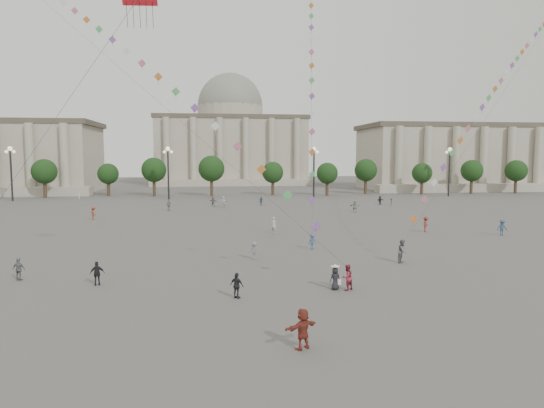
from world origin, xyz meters
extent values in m
plane|color=#53504E|center=(0.00, 0.00, 0.00)|extent=(360.00, 360.00, 0.00)
cube|color=#A99D8E|center=(75.00, 95.00, 8.00)|extent=(80.00, 22.00, 16.00)
cube|color=#4F453A|center=(75.00, 95.00, 16.60)|extent=(81.60, 22.44, 1.20)
cube|color=#A99D8E|center=(75.00, 82.00, 1.00)|extent=(84.00, 4.00, 2.00)
cube|color=#A99D8E|center=(0.00, 130.00, 10.00)|extent=(46.00, 30.00, 20.00)
cube|color=#4F453A|center=(0.00, 130.00, 20.60)|extent=(46.92, 30.60, 1.20)
cube|color=#A99D8E|center=(0.00, 113.00, 1.00)|extent=(48.30, 4.00, 2.00)
cylinder|color=#A99D8E|center=(0.00, 130.00, 22.50)|extent=(21.00, 21.00, 5.00)
sphere|color=gray|center=(0.00, 130.00, 25.00)|extent=(21.00, 21.00, 21.00)
cylinder|color=#36261B|center=(-42.00, 78.00, 1.76)|extent=(0.70, 0.70, 3.52)
sphere|color=black|center=(-42.00, 78.00, 5.44)|extent=(5.12, 5.12, 5.12)
cylinder|color=#36261B|center=(-30.00, 78.00, 1.76)|extent=(0.70, 0.70, 3.52)
sphere|color=black|center=(-30.00, 78.00, 5.44)|extent=(5.12, 5.12, 5.12)
cylinder|color=#36261B|center=(-18.00, 78.00, 1.76)|extent=(0.70, 0.70, 3.52)
sphere|color=black|center=(-18.00, 78.00, 5.44)|extent=(5.12, 5.12, 5.12)
cylinder|color=#36261B|center=(-6.00, 78.00, 1.76)|extent=(0.70, 0.70, 3.52)
sphere|color=black|center=(-6.00, 78.00, 5.44)|extent=(5.12, 5.12, 5.12)
cylinder|color=#36261B|center=(6.00, 78.00, 1.76)|extent=(0.70, 0.70, 3.52)
sphere|color=black|center=(6.00, 78.00, 5.44)|extent=(5.12, 5.12, 5.12)
cylinder|color=#36261B|center=(18.00, 78.00, 1.76)|extent=(0.70, 0.70, 3.52)
sphere|color=black|center=(18.00, 78.00, 5.44)|extent=(5.12, 5.12, 5.12)
cylinder|color=#36261B|center=(30.00, 78.00, 1.76)|extent=(0.70, 0.70, 3.52)
sphere|color=black|center=(30.00, 78.00, 5.44)|extent=(5.12, 5.12, 5.12)
cylinder|color=#36261B|center=(42.00, 78.00, 1.76)|extent=(0.70, 0.70, 3.52)
sphere|color=black|center=(42.00, 78.00, 5.44)|extent=(5.12, 5.12, 5.12)
cylinder|color=#36261B|center=(54.00, 78.00, 1.76)|extent=(0.70, 0.70, 3.52)
sphere|color=black|center=(54.00, 78.00, 5.44)|extent=(5.12, 5.12, 5.12)
cylinder|color=#36261B|center=(66.00, 78.00, 1.76)|extent=(0.70, 0.70, 3.52)
sphere|color=black|center=(66.00, 78.00, 5.44)|extent=(5.12, 5.12, 5.12)
cylinder|color=#262628|center=(-45.00, 70.00, 5.00)|extent=(0.36, 0.36, 10.00)
sphere|color=#FFE5B2|center=(-45.00, 70.00, 10.20)|extent=(0.90, 0.90, 0.90)
sphere|color=#FFE5B2|center=(-45.70, 70.00, 9.60)|extent=(0.60, 0.60, 0.60)
sphere|color=#FFE5B2|center=(-44.30, 70.00, 9.60)|extent=(0.60, 0.60, 0.60)
cylinder|color=#262628|center=(-15.00, 70.00, 5.00)|extent=(0.36, 0.36, 10.00)
sphere|color=#FFE5B2|center=(-15.00, 70.00, 10.20)|extent=(0.90, 0.90, 0.90)
sphere|color=#FFE5B2|center=(-15.70, 70.00, 9.60)|extent=(0.60, 0.60, 0.60)
sphere|color=#FFE5B2|center=(-14.30, 70.00, 9.60)|extent=(0.60, 0.60, 0.60)
cylinder|color=#262628|center=(15.00, 70.00, 5.00)|extent=(0.36, 0.36, 10.00)
sphere|color=#FFE5B2|center=(15.00, 70.00, 10.20)|extent=(0.90, 0.90, 0.90)
sphere|color=#FFE5B2|center=(14.30, 70.00, 9.60)|extent=(0.60, 0.60, 0.60)
sphere|color=#FFE5B2|center=(15.70, 70.00, 9.60)|extent=(0.60, 0.60, 0.60)
cylinder|color=#262628|center=(45.00, 70.00, 5.00)|extent=(0.36, 0.36, 10.00)
sphere|color=#FFE5B2|center=(45.00, 70.00, 10.20)|extent=(0.90, 0.90, 0.90)
sphere|color=#FFE5B2|center=(44.30, 70.00, 9.60)|extent=(0.60, 0.60, 0.60)
sphere|color=#FFE5B2|center=(45.70, 70.00, 9.60)|extent=(0.60, 0.60, 0.60)
imported|color=#314F70|center=(2.40, 55.85, 0.78)|extent=(0.99, 0.75, 1.57)
imported|color=silver|center=(-4.35, 53.06, 0.96)|extent=(1.79, 1.49, 1.93)
imported|color=slate|center=(-2.81, 10.48, 0.76)|extent=(1.08, 0.78, 1.52)
imported|color=#AEAFAA|center=(15.90, 43.33, 0.95)|extent=(1.85, 1.18, 1.91)
imported|color=maroon|center=(18.18, 22.95, 0.90)|extent=(1.24, 1.32, 1.79)
imported|color=black|center=(23.86, 54.17, 0.78)|extent=(1.50, 1.02, 1.56)
imported|color=silver|center=(-31.95, 68.00, 0.78)|extent=(0.47, 0.63, 1.57)
imported|color=slate|center=(-6.09, 54.91, 0.86)|extent=(1.63, 1.23, 1.71)
imported|color=#B5B5B1|center=(0.59, 24.06, 0.95)|extent=(0.83, 0.75, 1.90)
imported|color=navy|center=(25.38, 19.41, 0.88)|extent=(1.19, 0.75, 1.76)
imported|color=slate|center=(-13.20, 48.80, 0.87)|extent=(1.10, 0.87, 1.74)
imported|color=brown|center=(-22.57, 39.08, 0.90)|extent=(1.22, 1.34, 1.80)
imported|color=#58575C|center=(25.01, 51.69, 0.74)|extent=(0.67, 1.02, 1.48)
imported|color=#222328|center=(-4.87, -0.70, 0.80)|extent=(0.98, 0.88, 1.60)
imported|color=maroon|center=(-2.32, -8.94, 0.94)|extent=(1.79, 1.33, 1.88)
imported|color=slate|center=(-19.83, 5.47, 0.80)|extent=(1.01, 0.64, 1.61)
imported|color=black|center=(-14.08, 3.49, 0.82)|extent=(1.02, 0.57, 1.64)
imported|color=maroon|center=(2.37, 0.27, 0.85)|extent=(1.03, 0.96, 1.70)
imported|color=#395580|center=(3.00, 14.26, 0.75)|extent=(1.11, 0.94, 1.49)
imported|color=#5C5D61|center=(9.14, 7.66, 0.95)|extent=(1.15, 1.17, 1.91)
imported|color=black|center=(1.62, 0.46, 0.74)|extent=(0.81, 0.63, 1.47)
cone|color=white|center=(1.62, 0.46, 1.62)|extent=(0.52, 0.52, 0.14)
cylinder|color=white|center=(1.62, 0.46, 1.56)|extent=(0.60, 0.60, 0.02)
cube|color=white|center=(1.87, 0.31, 0.55)|extent=(0.22, 0.10, 0.35)
cylinder|color=#3F3F3F|center=(-16.73, 2.62, 10.16)|extent=(0.02, 0.02, 20.94)
cylinder|color=#3F3F3F|center=(-18.52, 24.51, 20.43)|extent=(0.02, 0.02, 74.36)
cube|color=#8B53A7|center=(0.70, 2.21, 3.95)|extent=(0.76, 0.25, 0.76)
cube|color=#51B163|center=(-0.97, 4.15, 5.92)|extent=(0.76, 0.25, 0.76)
cube|color=#CA6E2F|center=(-2.64, 6.09, 7.74)|extent=(0.76, 0.25, 0.76)
cube|color=#C56887|center=(-4.31, 8.02, 9.47)|extent=(0.76, 0.25, 0.76)
cube|color=white|center=(-5.98, 9.96, 11.14)|extent=(0.76, 0.25, 0.76)
cube|color=#8B53A7|center=(-7.65, 11.90, 12.76)|extent=(0.76, 0.25, 0.76)
cube|color=#51B163|center=(-9.33, 13.84, 14.33)|extent=(0.76, 0.25, 0.76)
cube|color=#CA6E2F|center=(-11.00, 15.78, 15.87)|extent=(0.76, 0.25, 0.76)
cube|color=#C56887|center=(-12.67, 17.72, 17.39)|extent=(0.76, 0.25, 0.76)
cube|color=white|center=(-14.34, 19.66, 18.88)|extent=(0.76, 0.25, 0.76)
cube|color=#8B53A7|center=(-16.01, 21.60, 20.34)|extent=(0.76, 0.25, 0.76)
cube|color=#51B163|center=(-17.68, 23.54, 21.79)|extent=(0.76, 0.25, 0.76)
cube|color=#CA6E2F|center=(-19.35, 25.47, 23.22)|extent=(0.76, 0.25, 0.76)
cube|color=#C56887|center=(-21.03, 27.41, 24.63)|extent=(0.76, 0.25, 0.76)
cube|color=white|center=(-22.70, 29.35, 26.03)|extent=(0.76, 0.25, 0.76)
cylinder|color=#3F3F3F|center=(7.31, 36.81, 28.59)|extent=(0.02, 0.02, 71.02)
cube|color=#8B53A7|center=(3.28, 15.77, 4.51)|extent=(0.76, 0.25, 0.76)
cube|color=#51B163|center=(3.57, 17.27, 6.92)|extent=(0.76, 0.25, 0.76)
cube|color=#CA6E2F|center=(3.86, 18.77, 9.15)|extent=(0.76, 0.25, 0.76)
cube|color=#C56887|center=(4.14, 20.27, 11.27)|extent=(0.76, 0.25, 0.76)
cube|color=white|center=(4.43, 21.78, 13.32)|extent=(0.76, 0.25, 0.76)
cube|color=#8B53A7|center=(4.72, 23.28, 15.30)|extent=(0.76, 0.25, 0.76)
cube|color=#51B163|center=(5.01, 24.78, 17.23)|extent=(0.76, 0.25, 0.76)
cube|color=#CA6E2F|center=(5.29, 26.29, 19.12)|extent=(0.76, 0.25, 0.76)
cube|color=#C56887|center=(5.58, 27.79, 20.97)|extent=(0.76, 0.25, 0.76)
cube|color=white|center=(5.87, 29.29, 22.80)|extent=(0.76, 0.25, 0.76)
cube|color=#8B53A7|center=(6.16, 30.79, 24.59)|extent=(0.76, 0.25, 0.76)
cube|color=#51B163|center=(6.44, 32.30, 26.37)|extent=(0.76, 0.25, 0.76)
cube|color=#CA6E2F|center=(6.73, 33.80, 28.12)|extent=(0.76, 0.25, 0.76)
cylinder|color=#3F3F3F|center=(28.72, 24.61, 17.26)|extent=(0.02, 0.02, 60.63)
cube|color=#CA6E2F|center=(10.59, 8.92, 3.41)|extent=(0.76, 0.25, 0.76)
cube|color=#C56887|center=(12.04, 10.17, 4.95)|extent=(0.76, 0.25, 0.76)
cube|color=white|center=(13.50, 11.43, 6.37)|extent=(0.76, 0.25, 0.76)
cube|color=#8B53A7|center=(14.95, 12.69, 7.72)|extent=(0.76, 0.25, 0.76)
cube|color=#51B163|center=(16.40, 13.94, 9.02)|extent=(0.76, 0.25, 0.76)
cube|color=#CA6E2F|center=(17.85, 15.20, 10.28)|extent=(0.76, 0.25, 0.76)
cube|color=#C56887|center=(19.30, 16.45, 11.51)|extent=(0.76, 0.25, 0.76)
cube|color=white|center=(20.75, 17.71, 12.71)|extent=(0.76, 0.25, 0.76)
cube|color=#8B53A7|center=(22.20, 18.96, 13.89)|extent=(0.76, 0.25, 0.76)
cube|color=#51B163|center=(23.65, 20.22, 15.05)|extent=(0.76, 0.25, 0.76)
cube|color=#CA6E2F|center=(25.10, 21.47, 16.19)|extent=(0.76, 0.25, 0.76)
cube|color=#C56887|center=(26.55, 22.73, 17.32)|extent=(0.76, 0.25, 0.76)
cube|color=white|center=(28.00, 23.98, 18.43)|extent=(0.76, 0.25, 0.76)
cube|color=#8B53A7|center=(29.45, 25.24, 19.54)|extent=(0.76, 0.25, 0.76)
cube|color=#51B163|center=(30.90, 26.50, 20.62)|extent=(0.76, 0.25, 0.76)
cube|color=#CA6E2F|center=(32.35, 27.75, 21.70)|extent=(0.76, 0.25, 0.76)
cube|color=#C56887|center=(33.80, 29.01, 22.77)|extent=(0.76, 0.25, 0.76)
cube|color=white|center=(35.25, 30.26, 23.83)|extent=(0.76, 0.25, 0.76)
cube|color=#8B53A7|center=(36.70, 31.52, 24.88)|extent=(0.76, 0.25, 0.76)
cube|color=#51B163|center=(38.15, 32.77, 25.92)|extent=(0.76, 0.25, 0.76)
cube|color=#CA6E2F|center=(39.60, 34.03, 26.96)|extent=(0.76, 0.25, 0.76)
camera|label=1|loc=(-6.33, -29.82, 8.70)|focal=32.00mm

